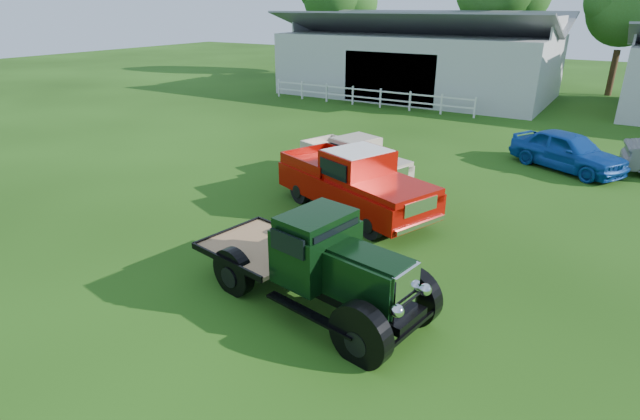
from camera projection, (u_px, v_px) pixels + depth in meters
The scene contains 10 objects.
ground at pixel (289, 261), 12.76m from camera, with size 120.00×120.00×0.00m, color #17340A.
shed_left at pixel (418, 55), 35.51m from camera, with size 18.80×10.20×5.60m, color #BBBBBB, non-canonical shape.
fence_rail at pixel (366, 97), 32.13m from camera, with size 14.20×0.16×1.20m, color white, non-canonical shape.
tree_a at pixel (335, 15), 45.45m from camera, with size 6.30×6.30×10.50m, color #244911, non-canonical shape.
tree_b at pixel (495, 9), 39.19m from camera, with size 6.90×6.90×11.50m, color #244911, non-canonical shape.
tree_c at pixel (622, 29), 34.48m from camera, with size 5.40×5.40×9.00m, color #244911, non-canonical shape.
vintage_flatbed at pixel (313, 259), 10.58m from camera, with size 5.47×2.17×2.17m, color black, non-canonical shape.
red_pickup at pixel (355, 181), 15.44m from camera, with size 5.67×2.18×2.07m, color #970904, non-canonical shape.
white_pickup at pixel (353, 160), 18.18m from camera, with size 4.53×1.76×1.66m, color #BBAB94, non-canonical shape.
misc_car_blue at pixel (568, 151), 19.61m from camera, with size 1.80×4.48×1.53m, color #10419B.
Camera 1 is at (6.66, -9.15, 6.08)m, focal length 28.00 mm.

